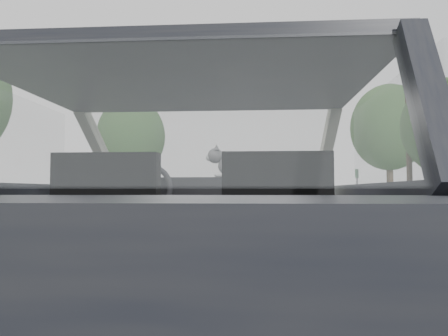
# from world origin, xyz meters

# --- Properties ---
(subject_car) EXTENTS (1.80, 4.00, 1.45)m
(subject_car) POSITION_xyz_m (0.00, 0.00, 0.72)
(subject_car) COLOR black
(subject_car) RESTS_ON ground
(dashboard) EXTENTS (1.58, 0.45, 0.30)m
(dashboard) POSITION_xyz_m (0.00, 0.62, 0.85)
(dashboard) COLOR black
(dashboard) RESTS_ON subject_car
(driver_seat) EXTENTS (0.50, 0.72, 0.42)m
(driver_seat) POSITION_xyz_m (-0.40, -0.29, 0.88)
(driver_seat) COLOR black
(driver_seat) RESTS_ON subject_car
(passenger_seat) EXTENTS (0.50, 0.72, 0.42)m
(passenger_seat) POSITION_xyz_m (0.40, -0.29, 0.88)
(passenger_seat) COLOR black
(passenger_seat) RESTS_ON subject_car
(steering_wheel) EXTENTS (0.36, 0.36, 0.04)m
(steering_wheel) POSITION_xyz_m (-0.40, 0.33, 0.92)
(steering_wheel) COLOR black
(steering_wheel) RESTS_ON dashboard
(cat) EXTENTS (0.52, 0.18, 0.23)m
(cat) POSITION_xyz_m (0.25, 0.61, 1.08)
(cat) COLOR gray
(cat) RESTS_ON dashboard
(guardrail) EXTENTS (0.05, 90.00, 0.32)m
(guardrail) POSITION_xyz_m (4.30, 10.00, 0.58)
(guardrail) COLOR slate
(guardrail) RESTS_ON ground
(other_car) EXTENTS (1.99, 4.36, 1.40)m
(other_car) POSITION_xyz_m (0.53, 25.20, 0.70)
(other_car) COLOR silver
(other_car) RESTS_ON ground
(highway_sign) EXTENTS (0.43, 0.84, 2.20)m
(highway_sign) POSITION_xyz_m (6.30, 23.89, 1.10)
(highway_sign) COLOR #206A33
(highway_sign) RESTS_ON ground
(utility_pole) EXTENTS (0.38, 0.38, 8.90)m
(utility_pole) POSITION_xyz_m (8.28, 20.85, 4.45)
(utility_pole) COLOR #3C2519
(utility_pole) RESTS_ON ground
(tree_2) EXTENTS (4.61, 4.61, 6.44)m
(tree_2) POSITION_xyz_m (9.87, 20.27, 3.22)
(tree_2) COLOR #244C21
(tree_2) RESTS_ON ground
(tree_3) EXTENTS (7.55, 7.55, 9.79)m
(tree_3) POSITION_xyz_m (11.76, 35.74, 4.90)
(tree_3) COLOR #244C21
(tree_3) RESTS_ON ground
(tree_6) EXTENTS (6.51, 6.51, 7.56)m
(tree_6) POSITION_xyz_m (-8.83, 28.95, 3.78)
(tree_6) COLOR #244C21
(tree_6) RESTS_ON ground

